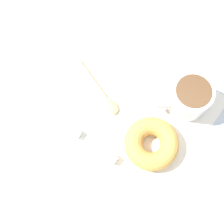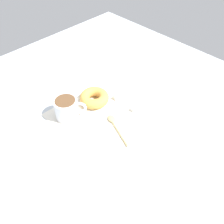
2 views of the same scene
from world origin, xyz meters
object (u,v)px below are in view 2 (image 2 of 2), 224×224
(donut, at_px, (94,98))
(spoon, at_px, (114,123))
(sugar_cube, at_px, (134,109))
(sugar_cube_extra, at_px, (116,97))
(coffee_cup, at_px, (67,108))

(donut, xyz_separation_m, spoon, (0.13, -0.03, -0.01))
(donut, distance_m, sugar_cube, 0.15)
(donut, xyz_separation_m, sugar_cube_extra, (0.04, 0.07, -0.01))
(sugar_cube, xyz_separation_m, sugar_cube_extra, (-0.09, 0.00, 0.00))
(donut, relative_size, sugar_cube_extra, 6.78)
(spoon, height_order, sugar_cube, sugar_cube)
(coffee_cup, distance_m, donut, 0.11)
(donut, relative_size, sugar_cube, 7.16)
(sugar_cube_extra, bearing_deg, donut, -123.97)
(spoon, xyz_separation_m, sugar_cube_extra, (-0.08, 0.10, 0.00))
(spoon, height_order, sugar_cube_extra, sugar_cube_extra)
(donut, bearing_deg, spoon, -13.29)
(coffee_cup, height_order, sugar_cube, coffee_cup)
(spoon, bearing_deg, sugar_cube, 87.90)
(donut, height_order, sugar_cube_extra, donut)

